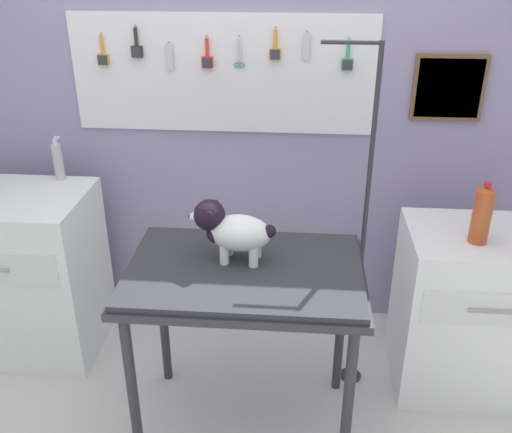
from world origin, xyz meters
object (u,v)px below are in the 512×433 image
Objects in this scene: dog at (231,229)px; counter_left at (20,273)px; cabinet_right at (469,310)px; grooming_table at (245,285)px; soda_bottle at (482,215)px; grooming_arm at (361,243)px; detangler_spray at (58,161)px.

dog is 1.39m from counter_left.
dog is at bearing -163.54° from cabinet_right.
grooming_table is 3.45× the size of soda_bottle.
grooming_table is at bearing -162.75° from soda_bottle.
grooming_table is at bearing -21.52° from counter_left.
soda_bottle is at bearing -125.12° from cabinet_right.
grooming_arm is 0.67m from dog.
dog is (-0.06, 0.06, 0.23)m from grooming_table.
dog is at bearing 135.01° from grooming_table.
dog is 1.10m from soda_bottle.
soda_bottle reaches higher than dog.
grooming_table is 0.24m from dog.
dog is at bearing -152.93° from grooming_arm.
counter_left is 1.07× the size of cabinet_right.
cabinet_right is (0.56, 0.04, -0.38)m from grooming_arm.
grooming_arm is 0.68m from cabinet_right.
dog is 1.27× the size of soda_bottle.
grooming_arm is at bearing 175.90° from soda_bottle.
counter_left is at bearing 175.39° from soda_bottle.
grooming_arm reaches higher than counter_left.
grooming_arm is 1.88× the size of counter_left.
detangler_spray is (-1.57, 0.38, 0.21)m from grooming_arm.
counter_left is at bearing 175.25° from grooming_arm.
grooming_arm is at bearing -175.59° from cabinet_right.
dog is at bearing -33.88° from detangler_spray.
soda_bottle is at bearing 17.25° from grooming_table.
soda_bottle is (2.07, -0.42, -0.03)m from detangler_spray.
soda_bottle reaches higher than grooming_table.
grooming_arm is at bearing -4.75° from counter_left.
soda_bottle is (2.28, -0.18, 0.53)m from counter_left.
grooming_table is at bearing -145.35° from grooming_arm.
detangler_spray is (-1.06, 0.73, 0.24)m from grooming_table.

